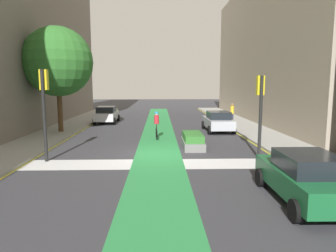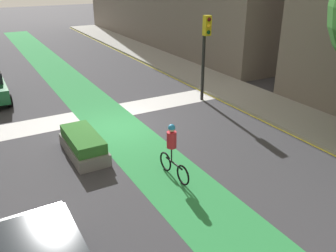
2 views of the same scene
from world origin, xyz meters
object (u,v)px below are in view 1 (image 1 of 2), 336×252
traffic_signal_near_left (44,97)px  pedestrian_sidewalk_right_a (232,113)px  cyclist_in_lane (157,125)px  median_planter (193,141)px  traffic_signal_near_right (260,100)px  street_tree_near (58,62)px  car_white_left_far (107,114)px  car_green_right_near (306,177)px  car_silver_right_far (218,121)px

traffic_signal_near_left → pedestrian_sidewalk_right_a: size_ratio=2.43×
cyclist_in_lane → traffic_signal_near_left: bearing=-131.9°
pedestrian_sidewalk_right_a → median_planter: pedestrian_sidewalk_right_a is taller
traffic_signal_near_right → pedestrian_sidewalk_right_a: traffic_signal_near_right is taller
traffic_signal_near_left → median_planter: 8.26m
pedestrian_sidewalk_right_a → street_tree_near: bearing=-160.5°
traffic_signal_near_right → street_tree_near: bearing=147.1°
car_white_left_far → cyclist_in_lane: size_ratio=2.27×
car_green_right_near → pedestrian_sidewalk_right_a: bearing=83.4°
car_silver_right_far → traffic_signal_near_right: bearing=-87.4°
car_green_right_near → pedestrian_sidewalk_right_a: 18.90m
median_planter → car_green_right_near: bearing=-72.8°
car_white_left_far → pedestrian_sidewalk_right_a: pedestrian_sidewalk_right_a is taller
pedestrian_sidewalk_right_a → cyclist_in_lane: bearing=-132.4°
traffic_signal_near_left → car_silver_right_far: 13.56m
car_green_right_near → street_tree_near: street_tree_near is taller
car_green_right_near → median_planter: 8.71m
traffic_signal_near_left → car_white_left_far: (0.37, 14.61, -2.23)m
traffic_signal_near_right → cyclist_in_lane: size_ratio=2.19×
car_silver_right_far → car_green_right_near: same height
traffic_signal_near_right → car_green_right_near: 6.22m
traffic_signal_near_left → street_tree_near: (-1.98, 8.32, 2.23)m
traffic_signal_near_right → cyclist_in_lane: 7.68m
median_planter → pedestrian_sidewalk_right_a: bearing=65.5°
street_tree_near → car_green_right_near: bearing=-49.3°
car_white_left_far → street_tree_near: size_ratio=0.55×
car_white_left_far → pedestrian_sidewalk_right_a: bearing=-6.4°
pedestrian_sidewalk_right_a → median_planter: (-4.76, -10.46, -0.66)m
traffic_signal_near_right → traffic_signal_near_left: bearing=-177.9°
traffic_signal_near_right → car_silver_right_far: (-0.38, 8.58, -2.05)m
street_tree_near → median_planter: (9.28, -5.48, -4.86)m
car_green_right_near → street_tree_near: bearing=130.7°
car_white_left_far → pedestrian_sidewalk_right_a: 11.77m
traffic_signal_near_left → cyclist_in_lane: (5.19, 5.78, -2.06)m
traffic_signal_near_right → car_white_left_far: bearing=125.0°
car_green_right_near → cyclist_in_lane: (-4.69, 11.25, 0.17)m
car_green_right_near → median_planter: bearing=107.2°
car_green_right_near → median_planter: size_ratio=1.54×
traffic_signal_near_left → street_tree_near: bearing=103.4°
traffic_signal_near_right → car_green_right_near: traffic_signal_near_right is taller
median_planter → car_white_left_far: bearing=120.5°
traffic_signal_near_left → pedestrian_sidewalk_right_a: traffic_signal_near_left is taller
traffic_signal_near_left → street_tree_near: size_ratio=0.57×
car_white_left_far → traffic_signal_near_right: bearing=-55.0°
street_tree_near → pedestrian_sidewalk_right_a: bearing=19.5°
traffic_signal_near_left → car_silver_right_far: traffic_signal_near_left is taller
pedestrian_sidewalk_right_a → street_tree_near: (-14.04, -4.98, 4.19)m
traffic_signal_near_left → car_green_right_near: traffic_signal_near_left is taller
traffic_signal_near_right → median_planter: traffic_signal_near_right is taller
car_white_left_far → cyclist_in_lane: 10.07m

